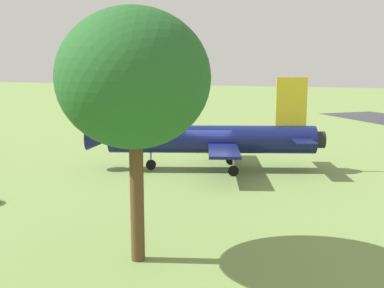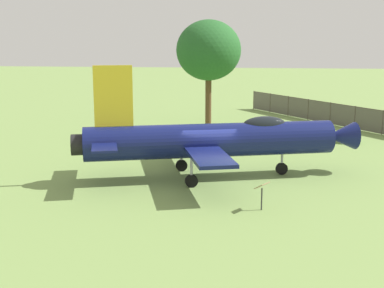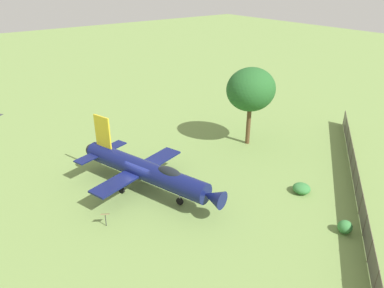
{
  "view_description": "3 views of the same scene",
  "coord_description": "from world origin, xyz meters",
  "px_view_note": "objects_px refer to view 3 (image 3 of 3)",
  "views": [
    {
      "loc": [
        7.76,
        -26.72,
        6.42
      ],
      "look_at": [
        0.56,
        -5.35,
        2.5
      ],
      "focal_mm": 44.26,
      "sensor_mm": 36.0,
      "label": 1
    },
    {
      "loc": [
        -2.2,
        24.85,
        6.73
      ],
      "look_at": [
        0.8,
        0.98,
        1.87
      ],
      "focal_mm": 48.81,
      "sensor_mm": 36.0,
      "label": 2
    },
    {
      "loc": [
        -23.02,
        12.51,
        16.55
      ],
      "look_at": [
        0.56,
        -5.35,
        2.5
      ],
      "focal_mm": 34.02,
      "sensor_mm": 36.0,
      "label": 3
    }
  ],
  "objects_px": {
    "shrub_near_fence": "(345,227)",
    "shade_tree": "(251,90)",
    "shrub_by_tree": "(302,188)",
    "info_plaque": "(105,216)",
    "display_jet": "(147,171)"
  },
  "relations": [
    {
      "from": "shrub_near_fence",
      "to": "shade_tree",
      "type": "bearing_deg",
      "value": -19.12
    },
    {
      "from": "shade_tree",
      "to": "shrub_by_tree",
      "type": "height_order",
      "value": "shade_tree"
    },
    {
      "from": "shrub_by_tree",
      "to": "shade_tree",
      "type": "bearing_deg",
      "value": -19.04
    },
    {
      "from": "info_plaque",
      "to": "display_jet",
      "type": "bearing_deg",
      "value": -66.13
    },
    {
      "from": "shade_tree",
      "to": "shrub_by_tree",
      "type": "relative_size",
      "value": 5.55
    },
    {
      "from": "shade_tree",
      "to": "shrub_by_tree",
      "type": "xyz_separation_m",
      "value": [
        -9.57,
        3.3,
        -5.49
      ]
    },
    {
      "from": "shrub_near_fence",
      "to": "shrub_by_tree",
      "type": "relative_size",
      "value": 0.71
    },
    {
      "from": "shade_tree",
      "to": "info_plaque",
      "type": "distance_m",
      "value": 19.14
    },
    {
      "from": "shrub_near_fence",
      "to": "display_jet",
      "type": "bearing_deg",
      "value": 32.5
    },
    {
      "from": "display_jet",
      "to": "shade_tree",
      "type": "distance_m",
      "value": 13.95
    },
    {
      "from": "shade_tree",
      "to": "shrub_near_fence",
      "type": "relative_size",
      "value": 7.84
    },
    {
      "from": "shade_tree",
      "to": "shrub_near_fence",
      "type": "distance_m",
      "value": 16.39
    },
    {
      "from": "shrub_by_tree",
      "to": "info_plaque",
      "type": "height_order",
      "value": "info_plaque"
    },
    {
      "from": "shrub_by_tree",
      "to": "shrub_near_fence",
      "type": "bearing_deg",
      "value": 160.72
    },
    {
      "from": "shade_tree",
      "to": "shrub_by_tree",
      "type": "distance_m",
      "value": 11.52
    }
  ]
}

